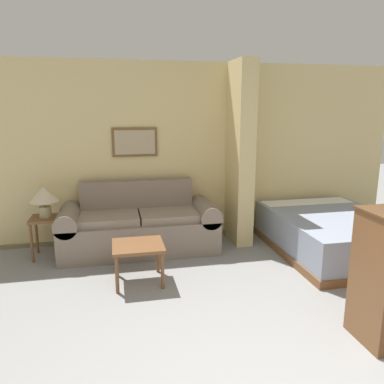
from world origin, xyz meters
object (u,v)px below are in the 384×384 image
Objects in this scene: coffee_table at (138,250)px; table_lamp at (44,196)px; bed at (332,233)px; couch at (139,226)px.

coffee_table is 1.40× the size of table_lamp.
bed reaches higher than coffee_table.
coffee_table is 2.72m from bed.
bed is at bearing -13.21° from couch.
couch reaches higher than coffee_table.
coffee_table is at bearing -171.57° from bed.
table_lamp is 3.91m from bed.
couch is 5.29× the size of table_lamp.
coffee_table is (-0.08, -1.01, 0.05)m from couch.
bed is at bearing -9.12° from table_lamp.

